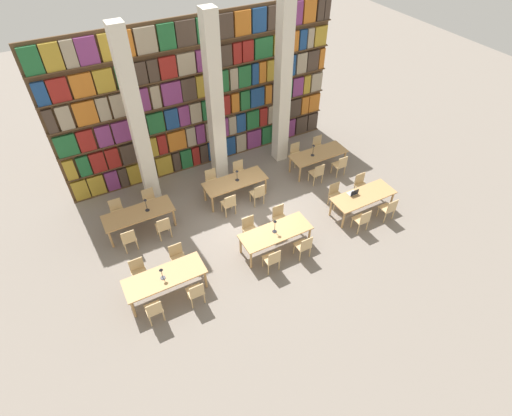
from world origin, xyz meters
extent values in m
plane|color=gray|center=(0.00, 0.00, 0.00)|extent=(40.00, 40.00, 0.00)
cube|color=brown|center=(0.00, 3.89, 2.75)|extent=(10.38, 0.06, 5.50)
cube|color=brown|center=(0.00, 3.89, 0.01)|extent=(10.38, 0.35, 0.03)
cube|color=#B7932D|center=(-4.84, 3.86, 0.42)|extent=(0.50, 0.20, 0.79)
cube|color=#B7932D|center=(-4.28, 3.86, 0.42)|extent=(0.53, 0.20, 0.79)
cube|color=#84387A|center=(-3.74, 3.86, 0.42)|extent=(0.44, 0.20, 0.79)
cube|color=#47382D|center=(-3.33, 3.86, 0.42)|extent=(0.29, 0.20, 0.79)
cube|color=#B7932D|center=(-2.87, 3.86, 0.42)|extent=(0.58, 0.20, 0.79)
cube|color=#B7932D|center=(-2.36, 3.86, 0.42)|extent=(0.40, 0.20, 0.79)
cube|color=#B7932D|center=(-1.80, 3.86, 0.42)|extent=(0.59, 0.20, 0.79)
cube|color=#47382D|center=(-1.31, 3.86, 0.42)|extent=(0.26, 0.20, 0.79)
cube|color=#236B38|center=(-0.91, 3.86, 0.42)|extent=(0.42, 0.20, 0.79)
cube|color=maroon|center=(-0.52, 3.86, 0.42)|extent=(0.28, 0.20, 0.79)
cube|color=#47382D|center=(-0.18, 3.86, 0.42)|extent=(0.31, 0.20, 0.79)
cube|color=navy|center=(0.23, 3.86, 0.42)|extent=(0.45, 0.20, 0.79)
cube|color=navy|center=(0.84, 3.86, 0.42)|extent=(0.65, 0.20, 0.79)
cube|color=tan|center=(1.43, 3.86, 0.42)|extent=(0.42, 0.20, 0.79)
cube|color=#84387A|center=(2.03, 3.86, 0.42)|extent=(0.62, 0.20, 0.79)
cube|color=#236B38|center=(2.60, 3.86, 0.42)|extent=(0.38, 0.20, 0.79)
cube|color=#236B38|center=(3.11, 3.86, 0.42)|extent=(0.57, 0.20, 0.79)
cube|color=#84387A|center=(3.72, 3.86, 0.42)|extent=(0.54, 0.20, 0.79)
cube|color=#47382D|center=(4.34, 3.86, 0.42)|extent=(0.55, 0.20, 0.79)
cube|color=#47382D|center=(4.90, 3.86, 0.42)|extent=(0.48, 0.20, 0.79)
cube|color=brown|center=(0.00, 3.89, 0.93)|extent=(10.38, 0.35, 0.03)
cube|color=#B7932D|center=(-4.92, 3.86, 1.33)|extent=(0.34, 0.20, 0.76)
cube|color=#236B38|center=(-4.48, 3.86, 1.33)|extent=(0.38, 0.20, 0.76)
cube|color=maroon|center=(-4.00, 3.86, 1.33)|extent=(0.47, 0.20, 0.76)
cube|color=maroon|center=(-3.50, 3.86, 1.33)|extent=(0.44, 0.20, 0.76)
cube|color=#47382D|center=(-2.89, 3.86, 1.33)|extent=(0.63, 0.20, 0.76)
cube|color=#B7932D|center=(-2.21, 3.86, 1.33)|extent=(0.59, 0.20, 0.76)
cube|color=maroon|center=(-1.73, 3.86, 1.33)|extent=(0.31, 0.20, 0.76)
cube|color=orange|center=(-1.17, 3.86, 1.33)|extent=(0.66, 0.20, 0.76)
cube|color=tan|center=(-0.62, 3.86, 1.33)|extent=(0.34, 0.20, 0.76)
cube|color=#84387A|center=(-0.24, 3.86, 1.33)|extent=(0.33, 0.20, 0.76)
cube|color=tan|center=(0.13, 3.86, 1.33)|extent=(0.29, 0.20, 0.76)
cube|color=#84387A|center=(0.61, 3.86, 1.33)|extent=(0.59, 0.20, 0.76)
cube|color=tan|center=(1.09, 3.86, 1.33)|extent=(0.31, 0.20, 0.76)
cube|color=navy|center=(1.45, 3.86, 1.33)|extent=(0.38, 0.20, 0.76)
cube|color=#236B38|center=(1.98, 3.86, 1.33)|extent=(0.52, 0.20, 0.76)
cube|color=maroon|center=(2.45, 3.86, 1.33)|extent=(0.32, 0.20, 0.76)
cube|color=tan|center=(2.94, 3.86, 1.33)|extent=(0.54, 0.20, 0.76)
cube|color=#B7932D|center=(3.44, 3.86, 1.33)|extent=(0.35, 0.20, 0.76)
cube|color=#47382D|center=(3.92, 3.86, 1.33)|extent=(0.57, 0.20, 0.76)
cube|color=orange|center=(4.43, 3.86, 1.33)|extent=(0.33, 0.20, 0.76)
cube|color=orange|center=(4.88, 3.86, 1.33)|extent=(0.51, 0.20, 0.76)
cube|color=brown|center=(0.00, 3.89, 1.85)|extent=(10.38, 0.35, 0.03)
cube|color=#236B38|center=(-4.76, 3.86, 2.24)|extent=(0.66, 0.20, 0.74)
cube|color=maroon|center=(-4.14, 3.86, 2.24)|extent=(0.50, 0.20, 0.74)
cube|color=#84387A|center=(-3.57, 3.86, 2.24)|extent=(0.48, 0.20, 0.74)
cube|color=#84387A|center=(-3.00, 3.86, 2.24)|extent=(0.56, 0.20, 0.74)
cube|color=navy|center=(-2.40, 3.86, 2.24)|extent=(0.47, 0.20, 0.74)
cube|color=#236B38|center=(-1.81, 3.86, 2.24)|extent=(0.57, 0.20, 0.74)
cube|color=navy|center=(-1.23, 3.86, 2.24)|extent=(0.47, 0.20, 0.74)
cube|color=#84387A|center=(-0.77, 3.86, 2.24)|extent=(0.38, 0.20, 0.74)
cube|color=tan|center=(-0.34, 3.86, 2.24)|extent=(0.41, 0.20, 0.74)
cube|color=#236B38|center=(0.10, 3.86, 2.24)|extent=(0.35, 0.20, 0.74)
cube|color=maroon|center=(0.67, 3.86, 2.24)|extent=(0.70, 0.20, 0.74)
cube|color=orange|center=(1.24, 3.86, 2.24)|extent=(0.30, 0.20, 0.74)
cube|color=#236B38|center=(1.66, 3.86, 2.24)|extent=(0.38, 0.20, 0.74)
cube|color=navy|center=(2.17, 3.86, 2.24)|extent=(0.57, 0.20, 0.74)
cube|color=orange|center=(2.66, 3.86, 2.24)|extent=(0.27, 0.20, 0.74)
cube|color=#47382D|center=(3.11, 3.86, 2.24)|extent=(0.54, 0.20, 0.74)
cube|color=#236B38|center=(3.57, 3.86, 2.24)|extent=(0.30, 0.20, 0.74)
cube|color=#84387A|center=(4.00, 3.86, 2.24)|extent=(0.47, 0.20, 0.74)
cube|color=#B7932D|center=(4.42, 3.86, 2.24)|extent=(0.29, 0.20, 0.74)
cube|color=tan|center=(4.89, 3.86, 2.24)|extent=(0.50, 0.20, 0.74)
cube|color=brown|center=(0.00, 3.89, 2.77)|extent=(10.38, 0.35, 0.03)
cube|color=#47382D|center=(-4.95, 3.86, 3.17)|extent=(0.29, 0.20, 0.78)
cube|color=tan|center=(-4.52, 3.86, 3.17)|extent=(0.41, 0.20, 0.78)
cube|color=orange|center=(-3.90, 3.86, 3.17)|extent=(0.66, 0.20, 0.78)
cube|color=tan|center=(-3.36, 3.86, 3.17)|extent=(0.36, 0.20, 0.78)
cube|color=tan|center=(-2.77, 3.86, 3.17)|extent=(0.67, 0.20, 0.78)
cube|color=#84387A|center=(-2.12, 3.86, 3.17)|extent=(0.50, 0.20, 0.78)
cube|color=tan|center=(-1.65, 3.86, 3.17)|extent=(0.30, 0.20, 0.78)
cube|color=#84387A|center=(-1.09, 3.86, 3.17)|extent=(0.66, 0.20, 0.78)
cube|color=#47382D|center=(-0.48, 3.86, 3.17)|extent=(0.51, 0.20, 0.78)
cube|color=#B7932D|center=(0.06, 3.86, 3.17)|extent=(0.52, 0.20, 0.78)
cube|color=#236B38|center=(0.69, 3.86, 3.17)|extent=(0.62, 0.20, 0.78)
cube|color=tan|center=(1.23, 3.86, 3.17)|extent=(0.30, 0.20, 0.78)
cube|color=#236B38|center=(1.65, 3.86, 3.17)|extent=(0.49, 0.20, 0.78)
cube|color=navy|center=(2.09, 3.86, 3.17)|extent=(0.26, 0.20, 0.78)
cube|color=orange|center=(2.38, 3.86, 3.17)|extent=(0.27, 0.20, 0.78)
cube|color=#B7932D|center=(2.90, 3.86, 3.17)|extent=(0.66, 0.20, 0.78)
cube|color=navy|center=(3.54, 3.86, 3.17)|extent=(0.54, 0.20, 0.78)
cube|color=tan|center=(4.10, 3.86, 3.17)|extent=(0.44, 0.20, 0.78)
cube|color=#47382D|center=(4.61, 3.86, 3.17)|extent=(0.51, 0.20, 0.78)
cube|color=orange|center=(5.02, 3.86, 3.17)|extent=(0.24, 0.20, 0.78)
cube|color=brown|center=(0.00, 3.89, 3.68)|extent=(10.38, 0.35, 0.03)
cube|color=navy|center=(-4.91, 3.86, 4.05)|extent=(0.37, 0.20, 0.71)
cube|color=maroon|center=(-4.41, 3.86, 4.05)|extent=(0.56, 0.20, 0.71)
cube|color=orange|center=(-3.75, 3.86, 4.05)|extent=(0.64, 0.20, 0.71)
cube|color=#B7932D|center=(-3.10, 3.86, 4.05)|extent=(0.56, 0.20, 0.71)
cube|color=#236B38|center=(-2.55, 3.86, 4.05)|extent=(0.38, 0.20, 0.71)
cube|color=#47382D|center=(-2.07, 3.86, 4.05)|extent=(0.55, 0.20, 0.71)
cube|color=#47382D|center=(-1.58, 3.86, 4.05)|extent=(0.34, 0.20, 0.71)
cube|color=maroon|center=(-1.09, 3.86, 4.05)|extent=(0.55, 0.20, 0.71)
cube|color=tan|center=(-0.46, 3.86, 4.05)|extent=(0.60, 0.20, 0.71)
cube|color=#84387A|center=(0.20, 3.86, 4.05)|extent=(0.60, 0.20, 0.71)
cube|color=#47382D|center=(0.85, 3.86, 4.05)|extent=(0.65, 0.20, 0.71)
cube|color=maroon|center=(1.39, 3.86, 4.05)|extent=(0.31, 0.20, 0.71)
cube|color=maroon|center=(1.80, 3.86, 4.05)|extent=(0.41, 0.20, 0.71)
cube|color=#236B38|center=(2.42, 3.86, 4.05)|extent=(0.70, 0.20, 0.71)
cube|color=#B7932D|center=(3.02, 3.86, 4.05)|extent=(0.37, 0.20, 0.71)
cube|color=orange|center=(3.57, 3.86, 4.05)|extent=(0.61, 0.20, 0.71)
cube|color=navy|center=(4.07, 3.86, 4.05)|extent=(0.30, 0.20, 0.71)
cube|color=tan|center=(4.41, 3.86, 4.05)|extent=(0.26, 0.20, 0.71)
cube|color=#B7932D|center=(4.85, 3.86, 4.05)|extent=(0.52, 0.20, 0.71)
cube|color=brown|center=(0.00, 3.89, 4.60)|extent=(10.38, 0.35, 0.03)
cube|color=#236B38|center=(-4.83, 3.86, 5.00)|extent=(0.51, 0.20, 0.78)
cube|color=#B7932D|center=(-4.29, 3.86, 5.00)|extent=(0.50, 0.20, 0.78)
cube|color=tan|center=(-3.83, 3.86, 5.00)|extent=(0.35, 0.20, 0.78)
cube|color=#84387A|center=(-3.34, 3.86, 5.00)|extent=(0.57, 0.20, 0.78)
cube|color=#B7932D|center=(-2.85, 3.86, 5.00)|extent=(0.28, 0.20, 0.78)
cube|color=orange|center=(-2.34, 3.86, 5.00)|extent=(0.66, 0.20, 0.78)
cube|color=tan|center=(-1.63, 3.86, 5.00)|extent=(0.64, 0.20, 0.78)
cube|color=#236B38|center=(-0.98, 3.86, 5.00)|extent=(0.54, 0.20, 0.78)
cube|color=#47382D|center=(-0.36, 3.86, 5.00)|extent=(0.65, 0.20, 0.78)
cube|color=#236B38|center=(0.35, 3.86, 5.00)|extent=(0.68, 0.20, 0.78)
cube|color=#47382D|center=(1.02, 3.86, 5.00)|extent=(0.51, 0.20, 0.78)
cube|color=orange|center=(1.62, 3.86, 5.00)|extent=(0.59, 0.20, 0.78)
cube|color=navy|center=(2.24, 3.86, 5.00)|extent=(0.52, 0.20, 0.78)
cube|color=#47382D|center=(2.91, 3.86, 5.00)|extent=(0.66, 0.20, 0.78)
cube|color=#84387A|center=(3.63, 3.86, 5.00)|extent=(0.64, 0.20, 0.78)
cube|color=orange|center=(4.27, 3.86, 5.00)|extent=(0.51, 0.20, 0.78)
cube|color=#47382D|center=(4.74, 3.86, 5.00)|extent=(0.28, 0.20, 0.78)
cube|color=#47382D|center=(5.02, 3.86, 5.00)|extent=(0.23, 0.20, 0.78)
cube|color=silver|center=(-2.61, 2.73, 3.00)|extent=(0.47, 0.47, 6.00)
cube|color=silver|center=(0.00, 2.73, 3.00)|extent=(0.47, 0.47, 6.00)
cube|color=silver|center=(2.61, 2.73, 3.00)|extent=(0.47, 0.47, 6.00)
cube|color=tan|center=(-3.51, -1.43, 0.71)|extent=(2.22, 0.84, 0.04)
cylinder|color=tan|center=(-4.54, -1.77, 0.35)|extent=(0.07, 0.07, 0.69)
cylinder|color=tan|center=(-2.49, -1.77, 0.35)|extent=(0.07, 0.07, 0.69)
cylinder|color=tan|center=(-4.54, -1.09, 0.35)|extent=(0.07, 0.07, 0.69)
cylinder|color=tan|center=(-2.49, -1.09, 0.35)|extent=(0.07, 0.07, 0.69)
cylinder|color=tan|center=(-4.25, -1.90, 0.21)|extent=(0.04, 0.04, 0.42)
cylinder|color=tan|center=(-3.89, -1.90, 0.21)|extent=(0.04, 0.04, 0.42)
cylinder|color=tan|center=(-4.25, -2.24, 0.21)|extent=(0.04, 0.04, 0.42)
cylinder|color=tan|center=(-3.89, -2.24, 0.21)|extent=(0.04, 0.04, 0.42)
cube|color=tan|center=(-4.07, -2.07, 0.44)|extent=(0.42, 0.40, 0.04)
cube|color=tan|center=(-4.07, -2.25, 0.67)|extent=(0.40, 0.03, 0.42)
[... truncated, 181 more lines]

